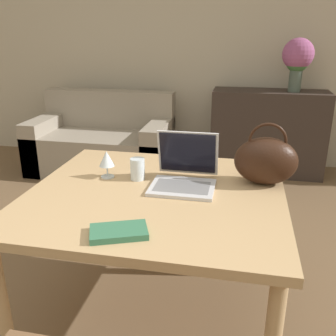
# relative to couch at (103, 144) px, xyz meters

# --- Properties ---
(wall_back) EXTENTS (10.00, 0.06, 2.70)m
(wall_back) POSITION_rel_couch_xyz_m (1.02, 0.58, 1.06)
(wall_back) COLOR #BCB29E
(wall_back) RESTS_ON ground_plane
(dining_table) EXTENTS (1.18, 1.09, 0.74)m
(dining_table) POSITION_rel_couch_xyz_m (1.09, -2.11, 0.37)
(dining_table) COLOR tan
(dining_table) RESTS_ON ground_plane
(couch) EXTENTS (1.45, 0.80, 0.82)m
(couch) POSITION_rel_couch_xyz_m (0.00, 0.00, 0.00)
(couch) COLOR gray
(couch) RESTS_ON ground_plane
(sideboard) EXTENTS (1.15, 0.40, 0.87)m
(sideboard) POSITION_rel_couch_xyz_m (1.72, 0.24, 0.15)
(sideboard) COLOR #332823
(sideboard) RESTS_ON ground_plane
(laptop) EXTENTS (0.30, 0.31, 0.25)m
(laptop) POSITION_rel_couch_xyz_m (1.20, -1.99, 0.51)
(laptop) COLOR silver
(laptop) RESTS_ON dining_table
(drinking_glass) EXTENTS (0.07, 0.07, 0.11)m
(drinking_glass) POSITION_rel_couch_xyz_m (0.96, -1.98, 0.50)
(drinking_glass) COLOR silver
(drinking_glass) RESTS_ON dining_table
(wine_glass) EXTENTS (0.08, 0.08, 0.14)m
(wine_glass) POSITION_rel_couch_xyz_m (0.81, -1.99, 0.54)
(wine_glass) COLOR silver
(wine_glass) RESTS_ON dining_table
(handbag) EXTENTS (0.30, 0.18, 0.30)m
(handbag) POSITION_rel_couch_xyz_m (1.58, -1.91, 0.57)
(handbag) COLOR black
(handbag) RESTS_ON dining_table
(flower_vase) EXTENTS (0.30, 0.30, 0.50)m
(flower_vase) POSITION_rel_couch_xyz_m (1.93, 0.22, 0.90)
(flower_vase) COLOR #47564C
(flower_vase) RESTS_ON sideboard
(book) EXTENTS (0.24, 0.19, 0.02)m
(book) POSITION_rel_couch_xyz_m (1.05, -2.52, 0.46)
(book) COLOR #336B4C
(book) RESTS_ON dining_table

